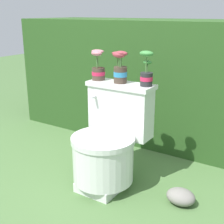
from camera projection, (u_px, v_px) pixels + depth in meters
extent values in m
plane|color=#4C703D|center=(93.00, 185.00, 2.24)|extent=(12.00, 12.00, 0.00)
cube|color=#284C1E|center=(164.00, 80.00, 3.01)|extent=(2.89, 0.87, 1.12)
cube|color=silver|center=(103.00, 183.00, 2.21)|extent=(0.27, 0.33, 0.06)
cylinder|color=silver|center=(103.00, 161.00, 2.15)|extent=(0.42, 0.42, 0.28)
cylinder|color=silver|center=(103.00, 139.00, 2.10)|extent=(0.44, 0.44, 0.04)
cube|color=silver|center=(121.00, 111.00, 2.24)|extent=(0.46, 0.16, 0.35)
cube|color=silver|center=(121.00, 85.00, 2.18)|extent=(0.49, 0.18, 0.03)
cylinder|color=silver|center=(93.00, 97.00, 2.21)|extent=(0.02, 0.05, 0.02)
cylinder|color=#47382D|center=(98.00, 74.00, 2.26)|extent=(0.09, 0.09, 0.09)
cylinder|color=#D1234C|center=(98.00, 73.00, 2.26)|extent=(0.10, 0.10, 0.03)
cylinder|color=#332319|center=(98.00, 69.00, 2.25)|extent=(0.09, 0.09, 0.01)
cylinder|color=#4C753D|center=(98.00, 60.00, 2.25)|extent=(0.01, 0.01, 0.11)
ellipsoid|color=#B26B75|center=(98.00, 51.00, 2.23)|extent=(0.10, 0.07, 0.03)
cylinder|color=#4C753D|center=(97.00, 62.00, 2.22)|extent=(0.01, 0.01, 0.09)
ellipsoid|color=#B26B75|center=(97.00, 53.00, 2.20)|extent=(0.08, 0.06, 0.04)
cylinder|color=#47382D|center=(120.00, 75.00, 2.17)|extent=(0.09, 0.09, 0.11)
cylinder|color=#2D84BC|center=(120.00, 74.00, 2.16)|extent=(0.09, 0.09, 0.03)
cylinder|color=#332319|center=(120.00, 68.00, 2.15)|extent=(0.08, 0.08, 0.01)
cylinder|color=#4C753D|center=(121.00, 61.00, 2.12)|extent=(0.01, 0.01, 0.08)
ellipsoid|color=#93333D|center=(121.00, 53.00, 2.11)|extent=(0.09, 0.07, 0.03)
cylinder|color=#4C753D|center=(120.00, 61.00, 2.11)|extent=(0.01, 0.01, 0.09)
ellipsoid|color=#93333D|center=(120.00, 53.00, 2.09)|extent=(0.05, 0.04, 0.02)
cylinder|color=#4C753D|center=(119.00, 62.00, 2.12)|extent=(0.01, 0.01, 0.07)
ellipsoid|color=#93333D|center=(119.00, 55.00, 2.11)|extent=(0.10, 0.07, 0.04)
cylinder|color=#4C753D|center=(117.00, 60.00, 2.15)|extent=(0.01, 0.01, 0.08)
ellipsoid|color=#93333D|center=(117.00, 53.00, 2.14)|extent=(0.08, 0.06, 0.02)
cylinder|color=#262628|center=(146.00, 79.00, 2.08)|extent=(0.08, 0.08, 0.09)
cylinder|color=#D1234C|center=(146.00, 79.00, 2.08)|extent=(0.08, 0.08, 0.03)
cylinder|color=#332319|center=(147.00, 73.00, 2.07)|extent=(0.08, 0.08, 0.01)
cylinder|color=#4C753D|center=(146.00, 64.00, 2.04)|extent=(0.01, 0.01, 0.12)
ellipsoid|color=#387F38|center=(146.00, 54.00, 2.02)|extent=(0.10, 0.07, 0.04)
cylinder|color=#4C753D|center=(147.00, 68.00, 2.07)|extent=(0.01, 0.01, 0.06)
ellipsoid|color=#387F38|center=(147.00, 62.00, 2.05)|extent=(0.06, 0.04, 0.03)
ellipsoid|color=gray|center=(181.00, 197.00, 2.00)|extent=(0.19, 0.15, 0.10)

